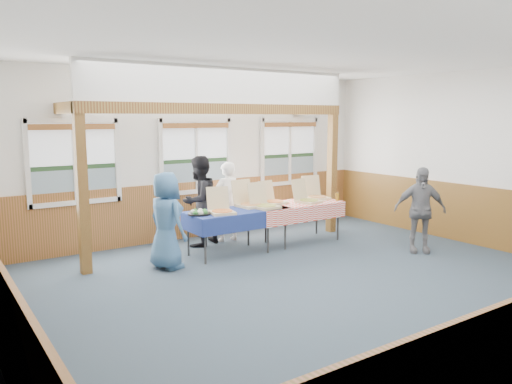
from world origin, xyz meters
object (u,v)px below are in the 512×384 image
person_grey (420,210)px  woman_white (227,202)px  man_blue (166,221)px  woman_black (199,201)px  table_right (294,206)px  table_left (238,213)px

person_grey → woman_white: bearing=172.3°
man_blue → woman_black: bearing=-60.6°
woman_black → person_grey: woman_black is taller
woman_white → person_grey: bearing=131.0°
woman_black → person_grey: (2.97, -2.57, -0.08)m
woman_black → man_blue: size_ratio=1.09×
table_right → woman_white: 1.28m
woman_white → man_blue: man_blue is taller
table_right → woman_white: woman_white is taller
table_left → man_blue: (-1.40, -0.15, 0.06)m
woman_white → table_left: bearing=69.9°
table_right → woman_black: (-1.57, 0.83, 0.13)m
woman_white → woman_black: 0.60m
woman_black → person_grey: 3.92m
woman_white → table_right: bearing=137.7°
table_right → person_grey: size_ratio=1.31×
woman_white → person_grey: size_ratio=1.01×
table_right → woman_white: bearing=153.2°
table_right → table_left: bearing=-166.4°
woman_white → man_blue: size_ratio=1.00×
table_left → woman_white: bearing=75.8°
woman_black → person_grey: bearing=115.8°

